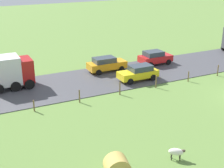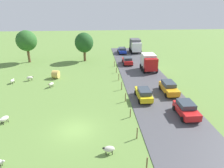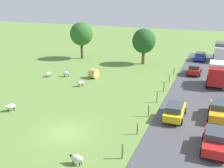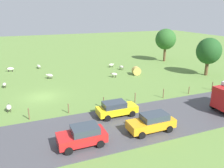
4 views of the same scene
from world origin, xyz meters
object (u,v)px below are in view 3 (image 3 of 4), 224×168
car_1 (216,140)px  truck_1 (218,74)px  sheep_3 (77,158)px  sheep_6 (66,73)px  sheep_5 (81,83)px  tree_1 (144,41)px  tree_0 (81,34)px  car_4 (219,110)px  car_2 (175,111)px  car_3 (194,69)px  hay_bale_0 (94,73)px  car_0 (200,56)px  sheep_7 (11,106)px  sheep_4 (48,74)px  truck_2 (221,51)px

car_1 → truck_1: bearing=90.8°
sheep_3 → truck_1: 24.67m
sheep_6 → truck_1: truck_1 is taller
sheep_5 → tree_1: (4.65, 15.21, 3.60)m
sheep_6 → truck_1: 21.85m
truck_1 → tree_0: bearing=161.9°
tree_0 → car_4: 31.77m
tree_1 → truck_1: tree_1 is taller
sheep_3 → tree_1: 31.51m
car_2 → car_3: size_ratio=1.07×
truck_1 → car_1: bearing=-89.2°
tree_0 → hay_bale_0: bearing=-54.9°
sheep_5 → hay_bale_0: size_ratio=0.74×
sheep_5 → tree_0: tree_0 is taller
car_0 → car_1: 32.01m
sheep_3 → sheep_7: bearing=152.5°
sheep_7 → car_3: bearing=51.8°
tree_1 → car_0: (9.35, 6.49, -3.29)m
sheep_5 → car_1: (17.58, -10.11, 0.37)m
sheep_7 → car_0: bearing=61.5°
tree_0 → car_3: tree_0 is taller
tree_0 → car_2: size_ratio=1.65×
truck_1 → car_3: (-3.43, 4.73, -0.88)m
sheep_5 → hay_bale_0: bearing=89.4°
sheep_7 → hay_bale_0: 14.55m
sheep_6 → car_3: 19.94m
hay_bale_0 → truck_1: 17.54m
car_1 → car_3: car_1 is taller
hay_bale_0 → sheep_7: bearing=-102.8°
sheep_4 → sheep_3: bearing=-50.8°
sheep_7 → car_2: (16.77, 4.62, 0.34)m
hay_bale_0 → car_1: size_ratio=0.36×
hay_bale_0 → tree_1: size_ratio=0.22×
hay_bale_0 → car_3: 15.76m
truck_2 → car_4: truck_2 is taller
sheep_4 → car_2: car_2 is taller
car_2 → hay_bale_0: bearing=144.8°
truck_1 → car_4: bearing=-87.9°
hay_bale_0 → car_2: (13.54, -9.56, 0.17)m
tree_0 → car_0: (21.65, 6.59, -3.88)m
sheep_4 → tree_0: (-0.96, 12.93, 4.24)m
sheep_6 → hay_bale_0: hay_bale_0 is taller
car_1 → truck_2: bearing=89.9°
truck_1 → car_1: truck_1 is taller
hay_bale_0 → tree_1: 12.45m
hay_bale_0 → truck_1: bearing=9.1°
sheep_3 → tree_1: size_ratio=0.18×
tree_1 → car_2: (8.93, -20.61, -3.26)m
sheep_7 → sheep_3: bearing=-27.5°
sheep_7 → car_2: car_2 is taller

